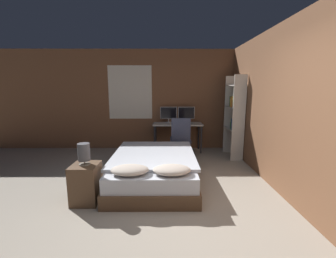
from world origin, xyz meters
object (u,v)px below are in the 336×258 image
object	(u,v)px
bed	(154,168)
bookshelf	(235,113)
keyboard	(178,124)
desk	(178,127)
monitor_right	(186,114)
office_chair	(180,142)
computer_mouse	(188,124)
bedside_lamp	(84,153)
monitor_left	(169,114)
nightstand	(86,183)

from	to	relation	value
bed	bookshelf	distance (m)	2.53
keyboard	bookshelf	xyz separation A→B (m)	(1.34, -0.38, 0.34)
desk	monitor_right	distance (m)	0.46
office_chair	bookshelf	bearing A→B (deg)	5.54
computer_mouse	bookshelf	xyz separation A→B (m)	(1.08, -0.38, 0.33)
bedside_lamp	monitor_left	world-z (taller)	monitor_left
computer_mouse	nightstand	bearing A→B (deg)	-124.22
office_chair	nightstand	bearing A→B (deg)	-126.28
monitor_right	nightstand	bearing A→B (deg)	-120.59
nightstand	keyboard	xyz separation A→B (m)	(1.49, 2.58, 0.47)
office_chair	monitor_right	bearing A→B (deg)	76.23
nightstand	monitor_left	distance (m)	3.26
desk	computer_mouse	xyz separation A→B (m)	(0.26, -0.17, 0.13)
bedside_lamp	office_chair	size ratio (longest dim) A/B	0.31
monitor_right	bookshelf	xyz separation A→B (m)	(1.10, -0.73, 0.11)
nightstand	computer_mouse	bearing A→B (deg)	55.78
monitor_left	office_chair	distance (m)	1.07
desk	monitor_left	bearing A→B (deg)	143.82
monitor_right	computer_mouse	xyz separation A→B (m)	(0.02, -0.35, -0.23)
bedside_lamp	monitor_right	xyz separation A→B (m)	(1.73, 2.93, 0.24)
computer_mouse	office_chair	xyz separation A→B (m)	(-0.23, -0.50, -0.36)
office_chair	computer_mouse	bearing A→B (deg)	65.32
nightstand	monitor_right	size ratio (longest dim) A/B	1.29
monitor_left	bookshelf	distance (m)	1.75
desk	office_chair	xyz separation A→B (m)	(0.03, -0.68, -0.23)
monitor_left	office_chair	world-z (taller)	monitor_left
nightstand	monitor_right	distance (m)	3.48
bed	bedside_lamp	world-z (taller)	bedside_lamp
keyboard	bookshelf	size ratio (longest dim) A/B	0.18
bed	desk	world-z (taller)	desk
monitor_right	desk	bearing A→B (deg)	-143.82
nightstand	keyboard	size ratio (longest dim) A/B	1.66
monitor_left	bookshelf	xyz separation A→B (m)	(1.59, -0.73, 0.11)
monitor_right	keyboard	distance (m)	0.49
nightstand	computer_mouse	size ratio (longest dim) A/B	8.28
bed	monitor_left	world-z (taller)	monitor_left
monitor_right	computer_mouse	bearing A→B (deg)	-86.33
keyboard	bookshelf	world-z (taller)	bookshelf
keyboard	computer_mouse	xyz separation A→B (m)	(0.26, 0.00, 0.01)
computer_mouse	bed	bearing A→B (deg)	-113.20
desk	monitor_right	xyz separation A→B (m)	(0.24, 0.18, 0.35)
desk	computer_mouse	size ratio (longest dim) A/B	18.58
office_chair	bookshelf	size ratio (longest dim) A/B	0.51
nightstand	keyboard	bearing A→B (deg)	59.98
bedside_lamp	computer_mouse	xyz separation A→B (m)	(1.75, 2.58, 0.01)
bed	monitor_right	bearing A→B (deg)	70.71
computer_mouse	bookshelf	bearing A→B (deg)	-19.27
monitor_left	bedside_lamp	bearing A→B (deg)	-113.08
bed	office_chair	bearing A→B (deg)	67.36
bed	keyboard	xyz separation A→B (m)	(0.53, 1.85, 0.51)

